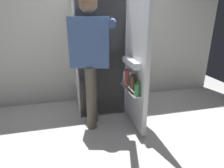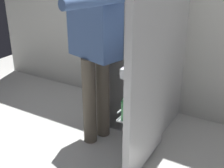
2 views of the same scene
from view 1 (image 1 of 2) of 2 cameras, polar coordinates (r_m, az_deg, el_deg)
name	(u,v)px [view 1 (image 1 of 2)]	position (r m, az deg, el deg)	size (l,w,h in m)	color
ground_plane	(107,124)	(2.65, -1.58, -11.79)	(5.64, 5.64, 0.00)	silver
kitchen_wall	(93,27)	(3.19, -5.57, 16.42)	(4.40, 0.10, 2.41)	silver
refrigerator	(101,57)	(2.83, -3.41, 8.00)	(0.73, 1.29, 1.62)	white
person	(91,53)	(2.32, -6.28, 9.20)	(0.55, 0.81, 1.61)	#665B4C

